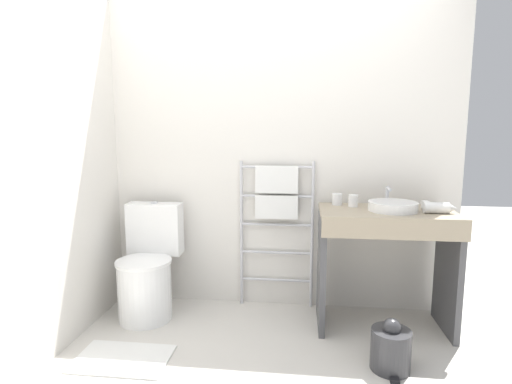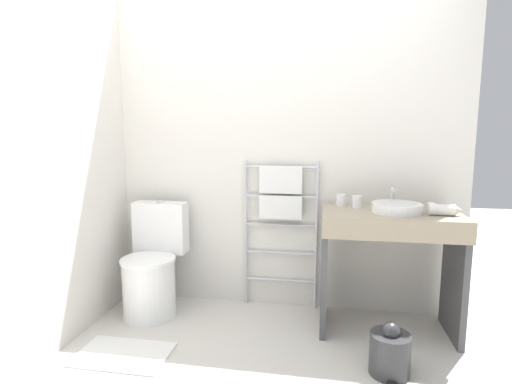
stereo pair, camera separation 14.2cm
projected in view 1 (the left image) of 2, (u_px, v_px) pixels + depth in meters
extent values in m
cube|color=silver|center=(275.00, 152.00, 3.08)|extent=(2.75, 0.12, 2.41)
cube|color=silver|center=(61.00, 156.00, 2.54)|extent=(0.12, 1.92, 2.41)
cylinder|color=white|center=(145.00, 291.00, 2.89)|extent=(0.38, 0.38, 0.42)
cylinder|color=white|center=(144.00, 262.00, 2.86)|extent=(0.40, 0.40, 0.02)
cube|color=white|center=(155.00, 228.00, 3.07)|extent=(0.41, 0.15, 0.39)
cylinder|color=silver|center=(154.00, 203.00, 3.04)|extent=(0.05, 0.05, 0.01)
cylinder|color=silver|center=(242.00, 234.00, 3.11)|extent=(0.02, 0.02, 1.14)
cylinder|color=silver|center=(312.00, 236.00, 3.05)|extent=(0.02, 0.02, 1.14)
cylinder|color=silver|center=(276.00, 280.00, 3.13)|extent=(0.55, 0.02, 0.02)
cylinder|color=silver|center=(276.00, 253.00, 3.10)|extent=(0.55, 0.02, 0.02)
cylinder|color=silver|center=(277.00, 225.00, 3.07)|extent=(0.55, 0.02, 0.02)
cylinder|color=silver|center=(277.00, 196.00, 3.03)|extent=(0.55, 0.02, 0.02)
cylinder|color=silver|center=(277.00, 167.00, 3.00)|extent=(0.55, 0.02, 0.02)
cube|color=white|center=(277.00, 180.00, 2.99)|extent=(0.32, 0.04, 0.20)
cube|color=white|center=(276.00, 207.00, 3.02)|extent=(0.32, 0.04, 0.18)
cube|color=gray|center=(386.00, 213.00, 2.69)|extent=(0.89, 0.53, 0.03)
cube|color=gray|center=(394.00, 232.00, 2.45)|extent=(0.89, 0.02, 0.10)
cube|color=#4C4C4F|center=(321.00, 269.00, 2.80)|extent=(0.04, 0.45, 0.80)
cube|color=#4C4C4F|center=(448.00, 274.00, 2.70)|extent=(0.04, 0.45, 0.80)
cylinder|color=white|center=(393.00, 206.00, 2.66)|extent=(0.32, 0.32, 0.06)
cylinder|color=silver|center=(393.00, 202.00, 2.66)|extent=(0.26, 0.26, 0.01)
cylinder|color=silver|center=(387.00, 196.00, 2.84)|extent=(0.02, 0.02, 0.14)
cylinder|color=silver|center=(389.00, 189.00, 2.79)|extent=(0.02, 0.09, 0.02)
cylinder|color=white|center=(337.00, 199.00, 2.88)|extent=(0.07, 0.07, 0.08)
cylinder|color=white|center=(353.00, 201.00, 2.81)|extent=(0.07, 0.07, 0.08)
cylinder|color=white|center=(436.00, 208.00, 2.58)|extent=(0.15, 0.07, 0.07)
cone|color=silver|center=(453.00, 208.00, 2.56)|extent=(0.05, 0.06, 0.06)
cube|color=white|center=(427.00, 205.00, 2.66)|extent=(0.04, 0.10, 0.05)
cylinder|color=#333335|center=(391.00, 350.00, 2.28)|extent=(0.22, 0.22, 0.24)
sphere|color=#333335|center=(392.00, 327.00, 2.26)|extent=(0.10, 0.10, 0.10)
cube|color=black|center=(395.00, 380.00, 2.17)|extent=(0.05, 0.04, 0.02)
cube|color=silver|center=(123.00, 359.00, 2.39)|extent=(0.56, 0.36, 0.01)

